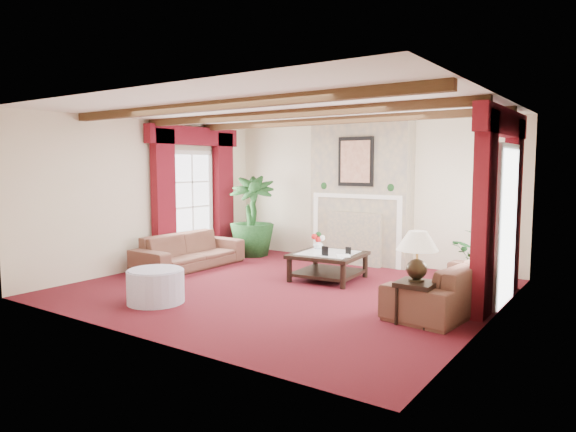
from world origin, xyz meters
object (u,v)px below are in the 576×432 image
Objects in this scene: potted_palm at (252,233)px; coffee_table at (328,266)px; sofa_left at (190,245)px; sofa_right at (451,276)px; ottoman at (156,286)px; side_table at (416,303)px.

potted_palm is 1.76× the size of coffee_table.
sofa_left is 0.95× the size of sofa_right.
potted_palm is 2.45× the size of ottoman.
ottoman is at bearing -145.73° from sofa_left.
sofa_left reaches higher than coffee_table.
potted_palm is (-4.63, 1.60, 0.03)m from sofa_right.
sofa_right is at bearing 30.86° from ottoman.
sofa_left is at bearing -82.52° from sofa_right.
potted_palm reaches higher than sofa_left.
sofa_right is 0.94m from side_table.
coffee_table is (-2.18, 0.54, -0.21)m from sofa_right.
coffee_table is at bearing -76.87° from sofa_left.
ottoman is (-3.41, -2.04, -0.21)m from sofa_right.
potted_palm is (0.14, 1.66, 0.04)m from sofa_left.
side_table is at bearing -1.07° from sofa_right.
sofa_right is 1.20× the size of potted_palm.
sofa_left is 4.21× the size of side_table.
side_table is (4.50, -2.52, -0.21)m from potted_palm.
sofa_right is 4.90m from potted_palm.
sofa_right reaches higher than coffee_table.
coffee_table is at bearing -97.24° from sofa_right.
sofa_left is at bearing 169.52° from side_table.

